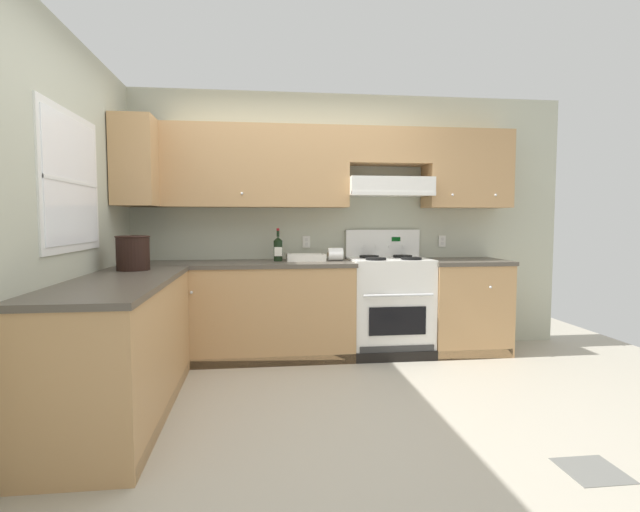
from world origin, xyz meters
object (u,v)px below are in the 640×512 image
object	(u,v)px
wine_bottle	(278,248)
paper_towel_roll	(335,254)
stove	(389,305)
bucket	(133,252)
bowl	(306,258)

from	to	relation	value
wine_bottle	paper_towel_roll	world-z (taller)	wine_bottle
stove	bucket	bearing A→B (deg)	-163.72
bowl	paper_towel_roll	world-z (taller)	paper_towel_roll
bowl	bucket	bearing A→B (deg)	-152.82
wine_bottle	bowl	world-z (taller)	wine_bottle
stove	wine_bottle	world-z (taller)	wine_bottle
wine_bottle	bucket	xyz separation A→B (m)	(-1.15, -0.70, 0.02)
stove	bowl	distance (m)	0.93
bucket	bowl	bearing A→B (deg)	27.18
wine_bottle	paper_towel_roll	xyz separation A→B (m)	(0.54, -0.03, -0.06)
bowl	paper_towel_roll	bearing A→B (deg)	-11.20
stove	bucket	xyz separation A→B (m)	(-2.22, -0.65, 0.57)
wine_bottle	bucket	distance (m)	1.34
stove	bucket	size ratio (longest dim) A/B	4.48
bucket	paper_towel_roll	world-z (taller)	bucket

